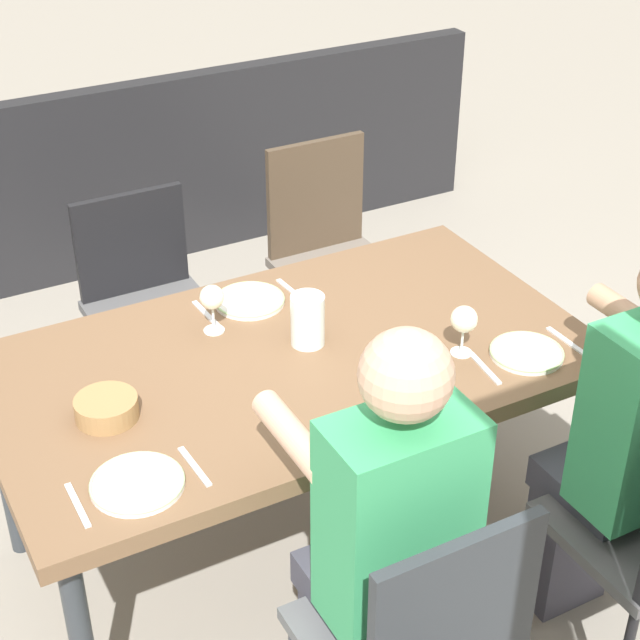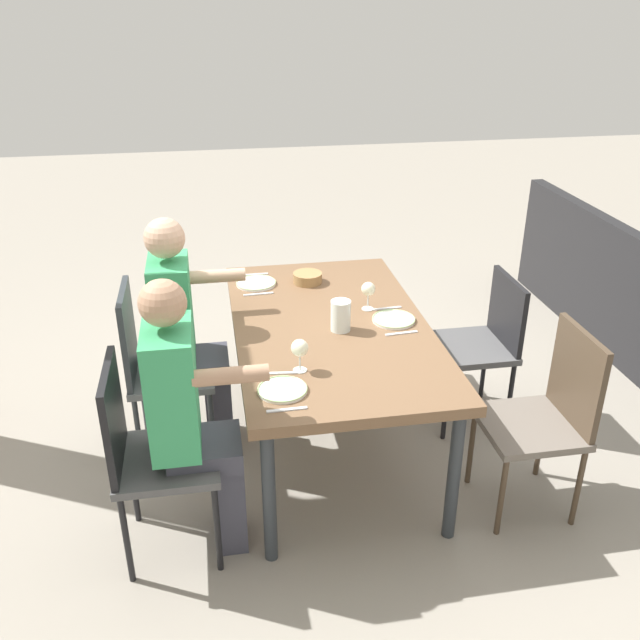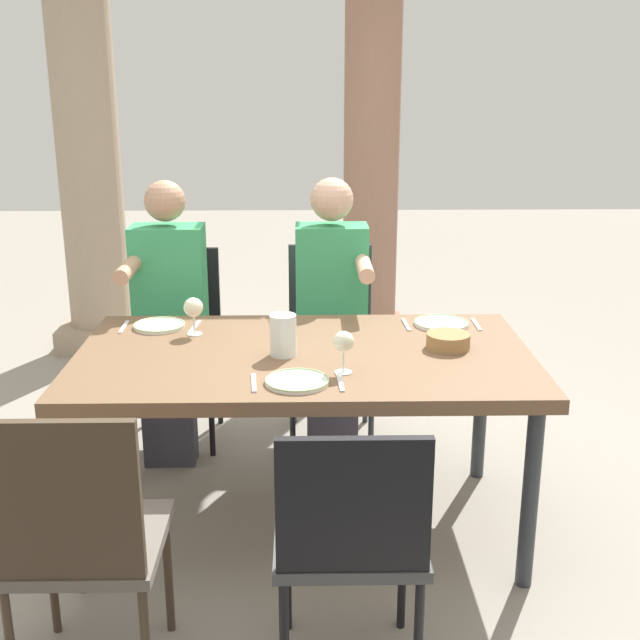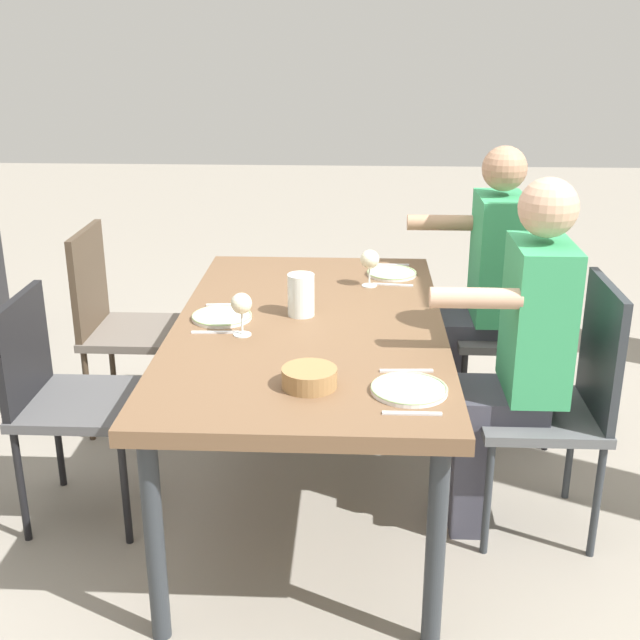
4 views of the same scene
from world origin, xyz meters
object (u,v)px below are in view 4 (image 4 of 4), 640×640
(bread_basket, at_px, (309,378))
(plate_2, at_px, (409,389))
(wine_glass_0, at_px, (370,260))
(plate_0, at_px, (392,273))
(dining_table, at_px, (309,338))
(diner_woman_green, at_px, (517,352))
(chair_west_south, at_px, (117,316))
(water_pitcher, at_px, (301,297))
(diner_man_white, at_px, (481,287))
(chair_mid_north, at_px, (564,394))
(chair_west_north, at_px, (523,319))
(wine_glass_1, at_px, (241,305))
(plate_1, at_px, (222,316))
(chair_mid_south, at_px, (61,390))

(bread_basket, bearing_deg, plate_2, 85.57)
(wine_glass_0, bearing_deg, plate_0, 148.28)
(dining_table, distance_m, diner_woman_green, 0.75)
(chair_west_south, height_order, diner_woman_green, diner_woman_green)
(plate_0, relative_size, plate_2, 0.93)
(diner_woman_green, distance_m, water_pitcher, 0.81)
(diner_man_white, distance_m, plate_0, 0.40)
(chair_mid_north, distance_m, wine_glass_0, 0.96)
(diner_man_white, relative_size, plate_0, 6.06)
(chair_west_north, height_order, chair_west_south, chair_west_north)
(plate_0, bearing_deg, diner_woman_green, 29.05)
(chair_west_south, bearing_deg, wine_glass_1, 41.58)
(chair_west_south, height_order, plate_2, chair_west_south)
(diner_man_white, bearing_deg, wine_glass_0, -68.95)
(chair_west_south, xyz_separation_m, bread_basket, (1.20, 0.96, 0.25))
(plate_0, distance_m, water_pitcher, 0.65)
(plate_1, xyz_separation_m, water_pitcher, (-0.05, 0.29, 0.06))
(chair_west_south, xyz_separation_m, diner_woman_green, (0.77, 1.66, 0.17))
(chair_mid_north, relative_size, bread_basket, 5.66)
(chair_west_north, xyz_separation_m, diner_woman_green, (0.77, -0.18, 0.16))
(diner_man_white, bearing_deg, water_pitcher, -53.43)
(water_pitcher, bearing_deg, chair_west_south, -122.29)
(dining_table, distance_m, diner_man_white, 0.97)
(diner_woman_green, xyz_separation_m, plate_1, (-0.16, -1.07, 0.06))
(plate_1, bearing_deg, plate_2, 47.49)
(wine_glass_1, bearing_deg, chair_mid_north, 90.46)
(chair_mid_north, bearing_deg, bread_basket, -64.13)
(dining_table, relative_size, water_pitcher, 10.95)
(chair_west_north, height_order, wine_glass_1, chair_west_north)
(chair_mid_south, relative_size, plate_2, 3.78)
(dining_table, distance_m, chair_west_north, 1.13)
(chair_west_south, relative_size, bread_basket, 5.51)
(chair_mid_south, height_order, plate_1, chair_mid_south)
(plate_0, xyz_separation_m, wine_glass_0, (0.16, -0.10, 0.10))
(chair_west_south, relative_size, plate_2, 4.01)
(chair_mid_south, relative_size, diner_man_white, 0.67)
(diner_man_white, height_order, wine_glass_0, diner_man_white)
(wine_glass_0, bearing_deg, chair_west_south, -99.31)
(plate_1, height_order, plate_2, same)
(dining_table, xyz_separation_m, bread_basket, (0.56, 0.03, 0.09))
(plate_1, bearing_deg, chair_mid_north, 82.91)
(dining_table, distance_m, wine_glass_0, 0.53)
(dining_table, xyz_separation_m, chair_mid_north, (0.13, 0.92, -0.15))
(diner_woman_green, distance_m, bread_basket, 0.83)
(diner_man_white, height_order, water_pitcher, diner_man_white)
(wine_glass_0, relative_size, water_pitcher, 0.98)
(water_pitcher, xyz_separation_m, bread_basket, (0.64, 0.07, -0.04))
(wine_glass_0, height_order, bread_basket, wine_glass_0)
(plate_0, bearing_deg, chair_west_north, 92.56)
(diner_woman_green, distance_m, wine_glass_1, 0.98)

